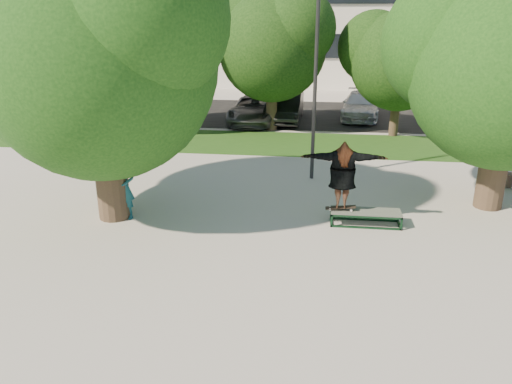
# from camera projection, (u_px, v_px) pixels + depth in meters

# --- Properties ---
(ground) EXTENTS (120.00, 120.00, 0.00)m
(ground) POSITION_uv_depth(u_px,v_px,m) (266.00, 241.00, 12.06)
(ground) COLOR #ADA89F
(ground) RESTS_ON ground
(grass_strip) EXTENTS (30.00, 4.00, 0.02)m
(grass_strip) POSITION_uv_depth(u_px,v_px,m) (313.00, 144.00, 20.81)
(grass_strip) COLOR #1F4914
(grass_strip) RESTS_ON ground
(asphalt_strip) EXTENTS (40.00, 8.00, 0.01)m
(asphalt_strip) POSITION_uv_depth(u_px,v_px,m) (297.00, 114.00, 26.99)
(asphalt_strip) COLOR black
(asphalt_strip) RESTS_ON ground
(tree_left) EXTENTS (6.96, 5.95, 7.12)m
(tree_left) POSITION_uv_depth(u_px,v_px,m) (96.00, 47.00, 12.07)
(tree_left) COLOR #38281E
(tree_left) RESTS_ON ground
(tree_right) EXTENTS (6.24, 5.33, 6.51)m
(tree_right) POSITION_uv_depth(u_px,v_px,m) (507.00, 58.00, 12.87)
(tree_right) COLOR #38281E
(tree_right) RESTS_ON ground
(bg_tree_left) EXTENTS (5.28, 4.51, 5.77)m
(bg_tree_left) POSITION_uv_depth(u_px,v_px,m) (144.00, 48.00, 21.87)
(bg_tree_left) COLOR #38281E
(bg_tree_left) RESTS_ON ground
(bg_tree_mid) EXTENTS (5.76, 4.92, 6.24)m
(bg_tree_mid) POSITION_uv_depth(u_px,v_px,m) (271.00, 40.00, 22.09)
(bg_tree_mid) COLOR #38281E
(bg_tree_mid) RESTS_ON ground
(bg_tree_right) EXTENTS (5.04, 4.31, 5.43)m
(bg_tree_right) POSITION_uv_depth(u_px,v_px,m) (399.00, 55.00, 21.16)
(bg_tree_right) COLOR #38281E
(bg_tree_right) RESTS_ON ground
(lamppost) EXTENTS (0.25, 0.15, 6.11)m
(lamppost) POSITION_uv_depth(u_px,v_px,m) (315.00, 82.00, 15.54)
(lamppost) COLOR #2D2D30
(lamppost) RESTS_ON ground
(grind_box) EXTENTS (1.80, 0.60, 0.38)m
(grind_box) POSITION_uv_depth(u_px,v_px,m) (365.00, 218.00, 12.94)
(grind_box) COLOR #11341D
(grind_box) RESTS_ON ground
(skater_rig) EXTENTS (2.17, 0.63, 1.83)m
(skater_rig) POSITION_uv_depth(u_px,v_px,m) (343.00, 175.00, 12.62)
(skater_rig) COLOR white
(skater_rig) RESTS_ON grind_box
(bystander) EXTENTS (0.65, 0.44, 1.75)m
(bystander) POSITION_uv_depth(u_px,v_px,m) (123.00, 187.00, 13.12)
(bystander) COLOR #174D58
(bystander) RESTS_ON ground
(car_silver_a) EXTENTS (1.69, 3.88, 1.30)m
(car_silver_a) POSITION_uv_depth(u_px,v_px,m) (157.00, 107.00, 25.24)
(car_silver_a) COLOR silver
(car_silver_a) RESTS_ON asphalt_strip
(car_dark) EXTENTS (1.74, 4.78, 1.56)m
(car_dark) POSITION_uv_depth(u_px,v_px,m) (285.00, 105.00, 25.05)
(car_dark) COLOR black
(car_dark) RESTS_ON asphalt_strip
(car_grey) EXTENTS (2.30, 4.79, 1.32)m
(car_grey) POSITION_uv_depth(u_px,v_px,m) (254.00, 110.00, 24.66)
(car_grey) COLOR #525256
(car_grey) RESTS_ON asphalt_strip
(car_silver_b) EXTENTS (2.30, 4.67, 1.31)m
(car_silver_b) POSITION_uv_depth(u_px,v_px,m) (361.00, 105.00, 25.77)
(car_silver_b) COLOR silver
(car_silver_b) RESTS_ON asphalt_strip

